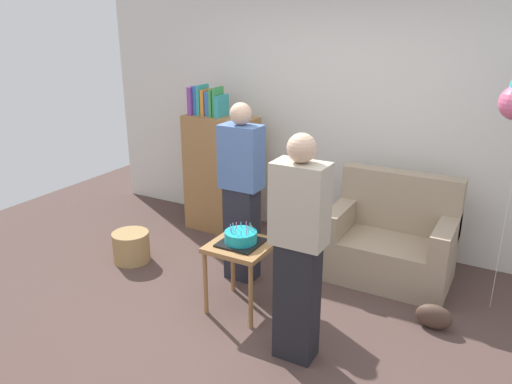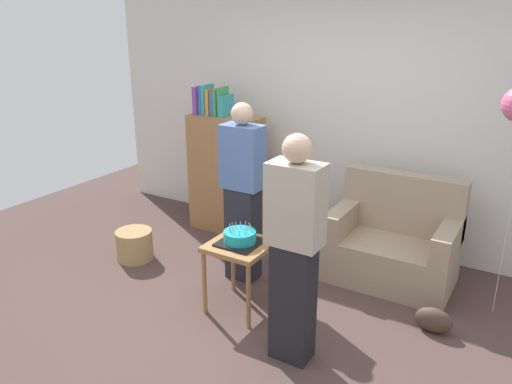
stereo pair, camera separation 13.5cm
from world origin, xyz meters
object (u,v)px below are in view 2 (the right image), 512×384
at_px(bookshelf, 226,171).
at_px(side_table, 240,253).
at_px(person_blowing_candles, 243,193).
at_px(birthday_cake, 240,238).
at_px(wicker_basket, 135,245).
at_px(handbag, 434,320).
at_px(couch, 393,244).
at_px(person_holding_cake, 294,251).

distance_m(bookshelf, side_table, 1.69).
distance_m(side_table, person_blowing_candles, 0.63).
bearing_deg(birthday_cake, person_blowing_candles, 119.80).
bearing_deg(wicker_basket, birthday_cake, -8.54).
distance_m(birthday_cake, wicker_basket, 1.49).
height_order(person_blowing_candles, handbag, person_blowing_candles).
relative_size(bookshelf, wicker_basket, 4.49).
height_order(wicker_basket, handbag, wicker_basket).
xyz_separation_m(couch, wicker_basket, (-2.32, -0.94, -0.19)).
height_order(side_table, birthday_cake, birthday_cake).
bearing_deg(bookshelf, side_table, -51.83).
relative_size(birthday_cake, person_holding_cake, 0.20).
height_order(person_holding_cake, wicker_basket, person_holding_cake).
bearing_deg(side_table, handbag, 18.26).
height_order(couch, side_table, couch).
relative_size(person_blowing_candles, person_holding_cake, 1.00).
bearing_deg(wicker_basket, handbag, 5.45).
relative_size(person_holding_cake, handbag, 5.82).
relative_size(birthday_cake, person_blowing_candles, 0.20).
xyz_separation_m(couch, side_table, (-0.92, -1.15, 0.16)).
relative_size(birthday_cake, wicker_basket, 0.89).
relative_size(birthday_cake, handbag, 1.14).
height_order(couch, bookshelf, bookshelf).
xyz_separation_m(side_table, person_blowing_candles, (-0.26, 0.46, 0.33)).
height_order(bookshelf, side_table, bookshelf).
relative_size(couch, wicker_basket, 3.06).
bearing_deg(person_blowing_candles, birthday_cake, -44.10).
xyz_separation_m(bookshelf, wicker_basket, (-0.36, -1.11, -0.54)).
bearing_deg(bookshelf, wicker_basket, -107.88).
height_order(side_table, person_blowing_candles, person_blowing_candles).
bearing_deg(bookshelf, person_blowing_candles, -47.99).
height_order(side_table, handbag, side_table).
bearing_deg(bookshelf, couch, -4.97).
xyz_separation_m(couch, handbag, (0.54, -0.67, -0.24)).
relative_size(bookshelf, handbag, 5.78).
bearing_deg(handbag, couch, 128.80).
bearing_deg(birthday_cake, wicker_basket, 171.46).
distance_m(bookshelf, birthday_cake, 1.68).
xyz_separation_m(person_holding_cake, handbag, (0.80, 0.82, -0.73)).
distance_m(couch, bookshelf, 2.00).
xyz_separation_m(bookshelf, birthday_cake, (1.03, -1.32, -0.05)).
xyz_separation_m(bookshelf, side_table, (1.03, -1.32, -0.19)).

